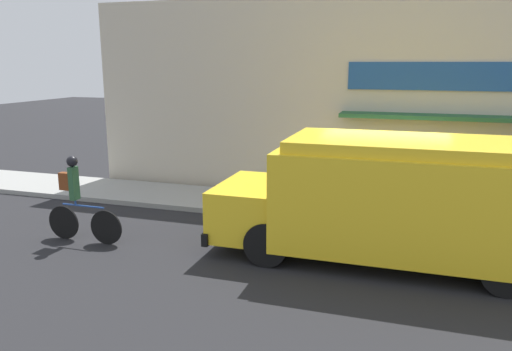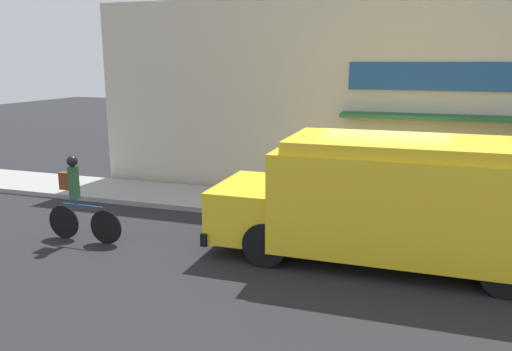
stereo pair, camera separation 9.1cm
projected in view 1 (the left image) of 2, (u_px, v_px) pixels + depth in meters
The scene contains 6 objects.
ground_plane at pixel (381, 231), 11.01m from camera, with size 70.00×70.00×0.00m, color #232326.
sidewalk at pixel (385, 215), 11.97m from camera, with size 28.00×2.10×0.13m.
storefront at pixel (395, 102), 12.65m from camera, with size 17.01×0.92×5.33m.
school_bus at pixel (401, 198), 9.11m from camera, with size 6.42×2.75×2.30m.
cyclist at pixel (78, 201), 10.21m from camera, with size 1.75×0.22×1.80m.
trash_bin at pixel (491, 202), 11.39m from camera, with size 0.59×0.59×0.78m.
Camera 1 is at (0.56, -10.82, 3.63)m, focal length 35.00 mm.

